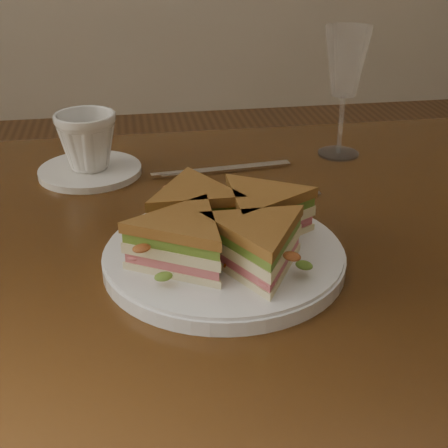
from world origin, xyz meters
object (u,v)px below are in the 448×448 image
plate (224,258)px  knife (217,171)px  wine_glass (346,65)px  saucer (90,171)px  table (245,302)px  sandwich_wedges (224,228)px  spoon (222,199)px  coffee_cup (87,141)px

plate → knife: 0.27m
wine_glass → saucer: 0.42m
table → plate: bearing=-120.8°
wine_glass → table: bearing=-129.0°
table → wine_glass: size_ratio=5.99×
sandwich_wedges → spoon: (0.02, 0.16, -0.04)m
table → wine_glass: wine_glass is taller
sandwich_wedges → table: bearing=59.2°
coffee_cup → wine_glass: bearing=-2.0°
saucer → spoon: bearing=-36.1°
spoon → wine_glass: bearing=35.4°
plate → sandwich_wedges: size_ratio=1.00×
table → plate: (-0.04, -0.06, 0.11)m
plate → knife: size_ratio=1.24×
table → spoon: size_ratio=6.52×
plate → spoon: size_ratio=1.46×
sandwich_wedges → knife: 0.27m
sandwich_wedges → coffee_cup: coffee_cup is taller
wine_glass → sandwich_wedges: bearing=-127.4°
coffee_cup → plate: bearing=-66.9°
wine_glass → plate: bearing=-127.4°
sandwich_wedges → wine_glass: size_ratio=1.34×
saucer → wine_glass: bearing=2.7°
sandwich_wedges → coffee_cup: bearing=117.8°
table → coffee_cup: coffee_cup is taller
saucer → coffee_cup: size_ratio=1.70×
spoon → coffee_cup: 0.23m
table → spoon: (-0.01, 0.10, 0.10)m
coffee_cup → saucer: bearing=-94.7°
plate → sandwich_wedges: sandwich_wedges is taller
knife → wine_glass: (0.20, 0.04, 0.14)m
spoon → knife: size_ratio=0.86×
spoon → coffee_cup: (-0.18, 0.13, 0.05)m
table → saucer: 0.32m
saucer → coffee_cup: (0.00, 0.00, 0.05)m
saucer → sandwich_wedges: bearing=-62.2°
saucer → table: bearing=-49.7°
plate → wine_glass: bearing=52.6°
plate → coffee_cup: 0.33m
saucer → plate: bearing=-62.2°
knife → wine_glass: bearing=5.6°
plate → sandwich_wedges: 0.04m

